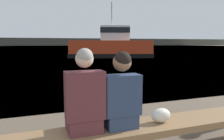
{
  "coord_description": "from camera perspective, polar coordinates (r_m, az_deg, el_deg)",
  "views": [
    {
      "loc": [
        -1.1,
        0.23,
        1.55
      ],
      "look_at": [
        0.86,
        5.68,
        0.84
      ],
      "focal_mm": 35.0,
      "sensor_mm": 36.0,
      "label": 1
    }
  ],
  "objects": [
    {
      "name": "bench_main",
      "position": [
        2.99,
        7.33,
        -15.49
      ],
      "size": [
        8.23,
        0.55,
        0.49
      ],
      "color": "brown",
      "rests_on": "ground"
    },
    {
      "name": "water_surface",
      "position": [
        124.87,
        -19.45,
        5.87
      ],
      "size": [
        240.0,
        240.0,
        0.0
      ],
      "primitive_type": "plane",
      "color": "#386084",
      "rests_on": "ground"
    },
    {
      "name": "tugboat_red",
      "position": [
        24.5,
        -0.19,
        5.96
      ],
      "size": [
        9.71,
        5.95,
        6.05
      ],
      "rotation": [
        0.0,
        0.0,
        1.27
      ],
      "color": "red",
      "rests_on": "water_surface"
    },
    {
      "name": "person_left",
      "position": [
        2.6,
        -7.21,
        -7.25
      ],
      "size": [
        0.45,
        0.42,
        1.01
      ],
      "color": "#56282D",
      "rests_on": "bench_main"
    },
    {
      "name": "shopping_bag",
      "position": [
        3.06,
        12.66,
        -11.48
      ],
      "size": [
        0.27,
        0.17,
        0.2
      ],
      "color": "beige",
      "rests_on": "bench_main"
    },
    {
      "name": "person_right",
      "position": [
        2.73,
        2.37,
        -6.59
      ],
      "size": [
        0.45,
        0.43,
        0.97
      ],
      "color": "navy",
      "rests_on": "bench_main"
    },
    {
      "name": "far_shoreline",
      "position": [
        162.36,
        -19.61,
        6.95
      ],
      "size": [
        600.0,
        12.0,
        5.22
      ],
      "primitive_type": "cube",
      "color": "#4C4C42",
      "rests_on": "ground"
    }
  ]
}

